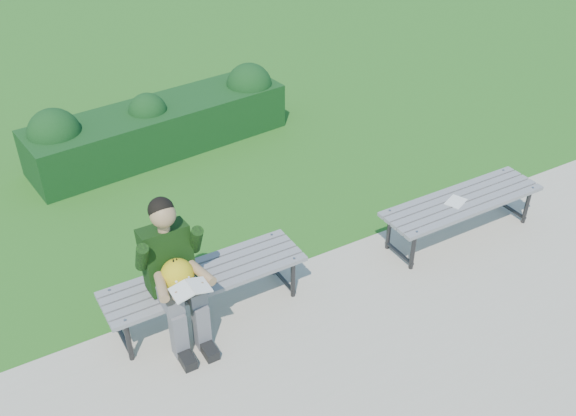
{
  "coord_description": "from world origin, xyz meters",
  "views": [
    {
      "loc": [
        -2.42,
        -4.27,
        4.05
      ],
      "look_at": [
        -0.01,
        -0.13,
        0.82
      ],
      "focal_mm": 40.0,
      "sensor_mm": 36.0,
      "label": 1
    }
  ],
  "objects_px": {
    "paper_sheet": "(456,202)",
    "bench_right": "(462,204)",
    "bench_left": "(205,279)",
    "seated_boy": "(174,270)",
    "hedge": "(159,123)"
  },
  "relations": [
    {
      "from": "seated_boy",
      "to": "bench_right",
      "type": "bearing_deg",
      "value": -2.59
    },
    {
      "from": "bench_left",
      "to": "seated_boy",
      "type": "relative_size",
      "value": 1.37
    },
    {
      "from": "hedge",
      "to": "bench_right",
      "type": "relative_size",
      "value": 1.91
    },
    {
      "from": "hedge",
      "to": "paper_sheet",
      "type": "xyz_separation_m",
      "value": [
        1.9,
        -3.4,
        0.1
      ]
    },
    {
      "from": "bench_left",
      "to": "bench_right",
      "type": "bearing_deg",
      "value": -4.92
    },
    {
      "from": "bench_left",
      "to": "paper_sheet",
      "type": "height_order",
      "value": "bench_left"
    },
    {
      "from": "bench_left",
      "to": "bench_right",
      "type": "height_order",
      "value": "same"
    },
    {
      "from": "seated_boy",
      "to": "paper_sheet",
      "type": "relative_size",
      "value": 4.97
    },
    {
      "from": "bench_left",
      "to": "seated_boy",
      "type": "bearing_deg",
      "value": -161.69
    },
    {
      "from": "bench_left",
      "to": "bench_right",
      "type": "distance_m",
      "value": 2.78
    },
    {
      "from": "bench_right",
      "to": "paper_sheet",
      "type": "xyz_separation_m",
      "value": [
        -0.1,
        -0.0,
        0.06
      ]
    },
    {
      "from": "paper_sheet",
      "to": "bench_right",
      "type": "bearing_deg",
      "value": 0.0
    },
    {
      "from": "paper_sheet",
      "to": "seated_boy",
      "type": "bearing_deg",
      "value": 177.32
    },
    {
      "from": "bench_left",
      "to": "paper_sheet",
      "type": "relative_size",
      "value": 6.8
    },
    {
      "from": "bench_left",
      "to": "seated_boy",
      "type": "height_order",
      "value": "seated_boy"
    }
  ]
}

